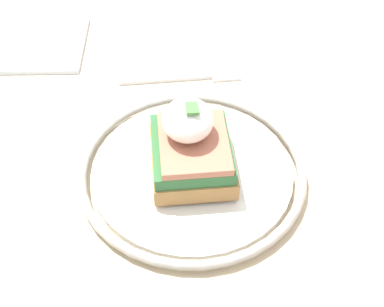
{
  "coord_description": "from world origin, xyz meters",
  "views": [
    {
      "loc": [
        0.33,
        -0.05,
        1.18
      ],
      "look_at": [
        -0.03,
        -0.01,
        0.78
      ],
      "focal_mm": 50.0,
      "sensor_mm": 36.0,
      "label": 1
    }
  ],
  "objects_px": {
    "plate": "(192,171)",
    "sandwich": "(191,146)",
    "fork": "(187,77)",
    "napkin": "(45,45)"
  },
  "relations": [
    {
      "from": "plate",
      "to": "sandwich",
      "type": "distance_m",
      "value": 0.04
    },
    {
      "from": "sandwich",
      "to": "fork",
      "type": "distance_m",
      "value": 0.17
    },
    {
      "from": "fork",
      "to": "napkin",
      "type": "bearing_deg",
      "value": -115.23
    },
    {
      "from": "fork",
      "to": "napkin",
      "type": "xyz_separation_m",
      "value": [
        -0.09,
        -0.18,
        0.0
      ]
    },
    {
      "from": "plate",
      "to": "sandwich",
      "type": "relative_size",
      "value": 2.47
    },
    {
      "from": "plate",
      "to": "fork",
      "type": "height_order",
      "value": "plate"
    },
    {
      "from": "napkin",
      "to": "fork",
      "type": "bearing_deg",
      "value": 64.77
    },
    {
      "from": "sandwich",
      "to": "napkin",
      "type": "bearing_deg",
      "value": -144.81
    },
    {
      "from": "plate",
      "to": "napkin",
      "type": "relative_size",
      "value": 1.96
    },
    {
      "from": "plate",
      "to": "napkin",
      "type": "distance_m",
      "value": 0.31
    }
  ]
}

